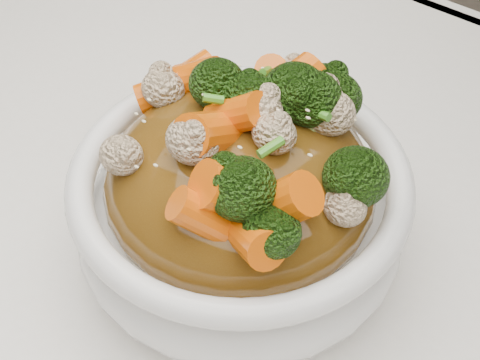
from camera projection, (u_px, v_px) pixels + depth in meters
The scene contains 8 objects.
tablecloth at pixel (180, 325), 0.46m from camera, with size 1.20×0.80×0.04m, color white.
bowl at pixel (240, 214), 0.45m from camera, with size 0.20×0.20×0.08m, color white, non-canonical shape.
sauce_base at pixel (240, 183), 0.43m from camera, with size 0.16×0.16×0.09m, color #57370F.
carrots at pixel (240, 108), 0.39m from camera, with size 0.16×0.16×0.05m, color #E05A07, non-canonical shape.
broccoli at pixel (240, 110), 0.39m from camera, with size 0.16×0.16×0.04m, color black, non-canonical shape.
cauliflower at pixel (240, 112), 0.39m from camera, with size 0.16×0.16×0.03m, color beige, non-canonical shape.
scallions at pixel (240, 107), 0.39m from camera, with size 0.12×0.12×0.02m, color #3D871F, non-canonical shape.
sesame_seeds at pixel (240, 107), 0.39m from camera, with size 0.14×0.14×0.01m, color beige, non-canonical shape.
Camera 1 is at (0.18, -0.18, 1.13)m, focal length 55.00 mm.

